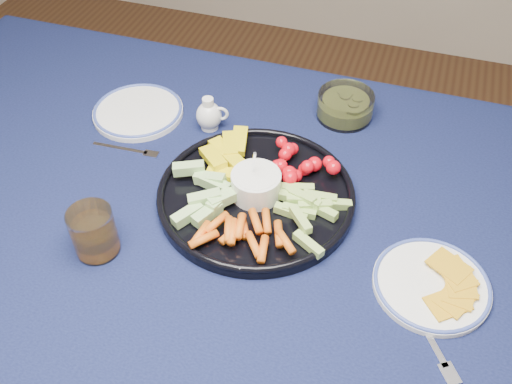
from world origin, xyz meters
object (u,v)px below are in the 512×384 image
(pickle_bowl, at_px, (345,107))
(cheese_plate, at_px, (432,283))
(creamer_pitcher, at_px, (209,115))
(crudite_platter, at_px, (255,193))
(juice_tumbler, at_px, (94,234))
(dining_table, at_px, (218,249))
(side_plate_extra, at_px, (138,111))

(pickle_bowl, xyz_separation_m, cheese_plate, (0.23, -0.41, -0.02))
(pickle_bowl, bearing_deg, creamer_pitcher, -154.11)
(pickle_bowl, bearing_deg, cheese_plate, -60.21)
(crudite_platter, xyz_separation_m, creamer_pitcher, (-0.16, 0.18, 0.01))
(crudite_platter, relative_size, juice_tumbler, 4.10)
(dining_table, bearing_deg, crudite_platter, 51.04)
(creamer_pitcher, bearing_deg, cheese_plate, -28.92)
(crudite_platter, distance_m, side_plate_extra, 0.37)
(cheese_plate, relative_size, juice_tumbler, 2.11)
(side_plate_extra, bearing_deg, creamer_pitcher, 2.30)
(cheese_plate, height_order, side_plate_extra, cheese_plate)
(crudite_platter, distance_m, pickle_bowl, 0.33)
(cheese_plate, bearing_deg, dining_table, 175.61)
(crudite_platter, relative_size, side_plate_extra, 1.88)
(crudite_platter, height_order, juice_tumbler, crudite_platter)
(crudite_platter, distance_m, creamer_pitcher, 0.24)
(cheese_plate, height_order, juice_tumbler, juice_tumbler)
(creamer_pitcher, bearing_deg, side_plate_extra, -177.70)
(cheese_plate, xyz_separation_m, juice_tumbler, (-0.56, -0.10, 0.03))
(pickle_bowl, distance_m, juice_tumbler, 0.61)
(pickle_bowl, bearing_deg, juice_tumbler, -123.06)
(dining_table, distance_m, juice_tumbler, 0.25)
(juice_tumbler, relative_size, side_plate_extra, 0.46)
(dining_table, height_order, juice_tumbler, juice_tumbler)
(cheese_plate, relative_size, side_plate_extra, 0.97)
(cheese_plate, distance_m, side_plate_extra, 0.72)
(dining_table, bearing_deg, side_plate_extra, 139.00)
(dining_table, relative_size, side_plate_extra, 8.34)
(side_plate_extra, bearing_deg, pickle_bowl, 17.39)
(pickle_bowl, bearing_deg, dining_table, -113.18)
(crudite_platter, xyz_separation_m, cheese_plate, (0.34, -0.10, -0.01))
(creamer_pitcher, bearing_deg, dining_table, -66.58)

